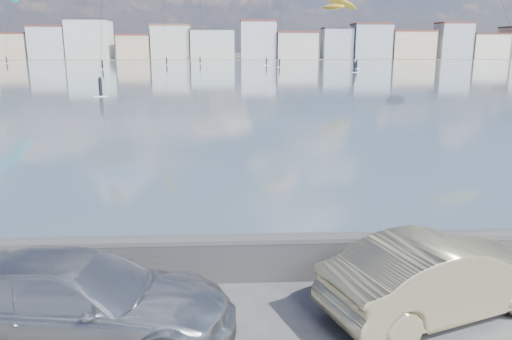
# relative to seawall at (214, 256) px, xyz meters

# --- Properties ---
(bay_water) EXTENTS (500.00, 177.00, 0.00)m
(bay_water) POSITION_rel_seawall_xyz_m (0.00, 88.80, -0.58)
(bay_water) COLOR #36525B
(bay_water) RESTS_ON ground
(far_shore_strip) EXTENTS (500.00, 60.00, 0.00)m
(far_shore_strip) POSITION_rel_seawall_xyz_m (0.00, 197.30, -0.57)
(far_shore_strip) COLOR #4C473D
(far_shore_strip) RESTS_ON ground
(seawall) EXTENTS (400.00, 0.36, 1.08)m
(seawall) POSITION_rel_seawall_xyz_m (0.00, 0.00, 0.00)
(seawall) COLOR #28282B
(seawall) RESTS_ON ground
(far_buildings) EXTENTS (240.79, 13.26, 14.60)m
(far_buildings) POSITION_rel_seawall_xyz_m (1.31, 183.30, 5.44)
(far_buildings) COLOR #9EA8B7
(far_buildings) RESTS_ON ground
(car_silver) EXTENTS (5.70, 2.73, 1.60)m
(car_silver) POSITION_rel_seawall_xyz_m (-2.29, -2.27, 0.22)
(car_silver) COLOR #A7AAAE
(car_silver) RESTS_ON ground
(car_champagne) EXTENTS (5.03, 3.19, 1.56)m
(car_champagne) POSITION_rel_seawall_xyz_m (4.41, -1.61, 0.20)
(car_champagne) COLOR #C4B785
(car_champagne) RESTS_ON ground
(kitesurfer_0) EXTENTS (10.49, 15.76, 17.95)m
(kitesurfer_0) POSITION_rel_seawall_xyz_m (26.52, 114.29, 14.57)
(kitesurfer_0) COLOR #BF8C19
(kitesurfer_0) RESTS_ON ground
(kitesurfer_5) EXTENTS (5.52, 15.30, 13.80)m
(kitesurfer_5) POSITION_rel_seawall_xyz_m (21.53, 95.06, 11.95)
(kitesurfer_5) COLOR #BF8C19
(kitesurfer_5) RESTS_ON ground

